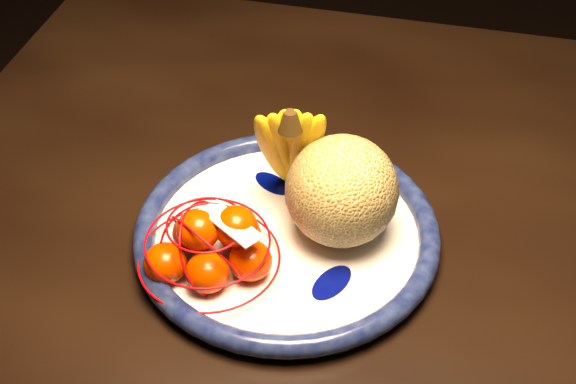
# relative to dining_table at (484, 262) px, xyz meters

# --- Properties ---
(dining_table) EXTENTS (1.55, 1.02, 0.73)m
(dining_table) POSITION_rel_dining_table_xyz_m (0.00, 0.00, 0.00)
(dining_table) COLOR black
(dining_table) RESTS_ON ground
(fruit_bowl) EXTENTS (0.35, 0.35, 0.03)m
(fruit_bowl) POSITION_rel_dining_table_xyz_m (-0.24, -0.07, 0.09)
(fruit_bowl) COLOR white
(fruit_bowl) RESTS_ON dining_table
(cantaloupe) EXTENTS (0.13, 0.13, 0.13)m
(cantaloupe) POSITION_rel_dining_table_xyz_m (-0.18, -0.06, 0.16)
(cantaloupe) COLOR olive
(cantaloupe) RESTS_ON fruit_bowl
(banana_bunch) EXTENTS (0.11, 0.10, 0.16)m
(banana_bunch) POSITION_rel_dining_table_xyz_m (-0.25, -0.01, 0.17)
(banana_bunch) COLOR yellow
(banana_bunch) RESTS_ON fruit_bowl
(mandarin_bag) EXTENTS (0.16, 0.16, 0.10)m
(mandarin_bag) POSITION_rel_dining_table_xyz_m (-0.32, -0.13, 0.12)
(mandarin_bag) COLOR #E63600
(mandarin_bag) RESTS_ON fruit_bowl
(price_tag) EXTENTS (0.07, 0.06, 0.01)m
(price_tag) POSITION_rel_dining_table_xyz_m (-0.29, -0.13, 0.16)
(price_tag) COLOR white
(price_tag) RESTS_ON mandarin_bag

